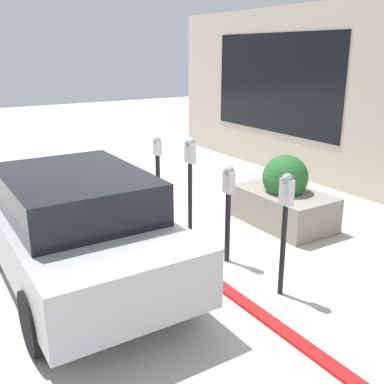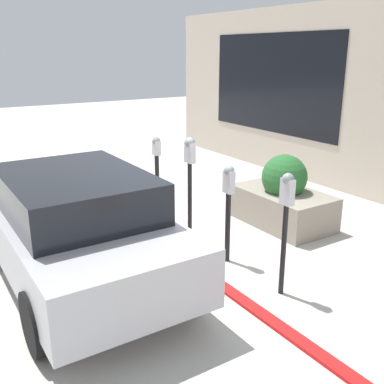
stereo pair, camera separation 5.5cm
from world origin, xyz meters
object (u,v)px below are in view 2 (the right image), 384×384
at_px(parking_meter_nearest, 286,212).
at_px(planter_box, 283,198).
at_px(parking_meter_middle, 190,169).
at_px(parked_car_front, 75,225).
at_px(parking_meter_second, 228,199).
at_px(parking_meter_fourth, 157,167).

relative_size(parking_meter_nearest, planter_box, 0.92).
distance_m(parking_meter_middle, planter_box, 1.86).
bearing_deg(planter_box, parking_meter_middle, 81.25).
xyz_separation_m(parking_meter_middle, parked_car_front, (-0.32, 1.90, -0.39)).
distance_m(parking_meter_nearest, parking_meter_second, 1.08).
bearing_deg(parking_meter_fourth, parking_meter_nearest, -179.09).
distance_m(parking_meter_nearest, parking_meter_middle, 1.97).
bearing_deg(parking_meter_fourth, parked_car_front, 125.96).
height_order(parking_meter_middle, parked_car_front, parking_meter_middle).
bearing_deg(parking_meter_middle, planter_box, -98.75).
distance_m(parking_meter_second, planter_box, 1.82).
xyz_separation_m(parking_meter_fourth, parked_car_front, (-1.39, 1.92, -0.17)).
bearing_deg(parking_meter_second, parking_meter_fourth, 0.88).
distance_m(parking_meter_second, parking_meter_middle, 0.93).
xyz_separation_m(parking_meter_fourth, planter_box, (-1.34, -1.68, -0.48)).
distance_m(parking_meter_middle, parking_meter_fourth, 1.10).
distance_m(parking_meter_second, parking_meter_fourth, 1.97).
bearing_deg(parking_meter_nearest, parking_meter_second, 0.97).
distance_m(planter_box, parked_car_front, 3.61).
bearing_deg(parking_meter_nearest, parking_meter_fourth, 0.91).
relative_size(parking_meter_fourth, planter_box, 0.88).
xyz_separation_m(parking_meter_nearest, parking_meter_fourth, (3.04, 0.05, -0.11)).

